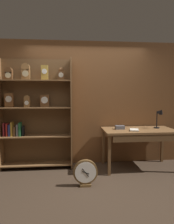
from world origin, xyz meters
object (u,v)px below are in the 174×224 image
at_px(round_clock_large, 85,173).
at_px(desk_lamp, 160,115).
at_px(bookshelf, 34,112).
at_px(open_repair_manual, 134,130).
at_px(workbench, 139,134).
at_px(toolbox_small, 120,127).

bearing_deg(round_clock_large, desk_lamp, 25.45).
xyz_separation_m(bookshelf, open_repair_manual, (1.96, -0.36, -0.33)).
bearing_deg(open_repair_manual, workbench, 53.13).
height_order(workbench, open_repair_manual, open_repair_manual).
height_order(toolbox_small, round_clock_large, toolbox_small).
distance_m(bookshelf, round_clock_large, 1.62).
relative_size(desk_lamp, open_repair_manual, 1.94).
xyz_separation_m(workbench, desk_lamp, (0.46, 0.08, 0.37)).
distance_m(bookshelf, open_repair_manual, 2.02).
distance_m(workbench, open_repair_manual, 0.20).
height_order(bookshelf, toolbox_small, bookshelf).
xyz_separation_m(toolbox_small, round_clock_large, (-0.76, -0.75, -0.61)).
bearing_deg(open_repair_manual, round_clock_large, -133.87).
relative_size(desk_lamp, round_clock_large, 0.97).
distance_m(desk_lamp, toolbox_small, 0.87).
height_order(open_repair_manual, round_clock_large, open_repair_manual).
bearing_deg(workbench, open_repair_manual, -143.09).
bearing_deg(bookshelf, toolbox_small, -6.08).
bearing_deg(round_clock_large, workbench, 30.81).
relative_size(workbench, desk_lamp, 3.32).
height_order(desk_lamp, toolbox_small, desk_lamp).
bearing_deg(desk_lamp, round_clock_large, -154.55).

